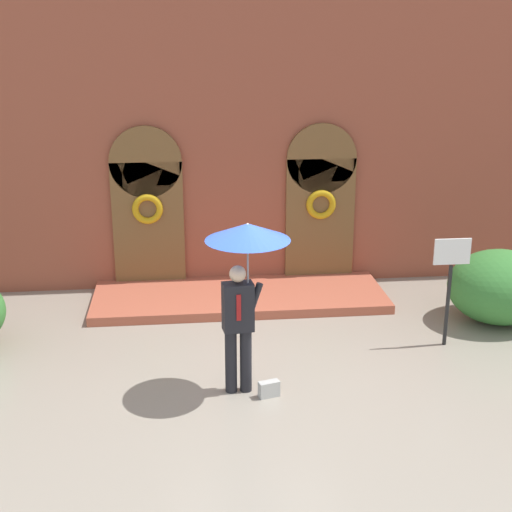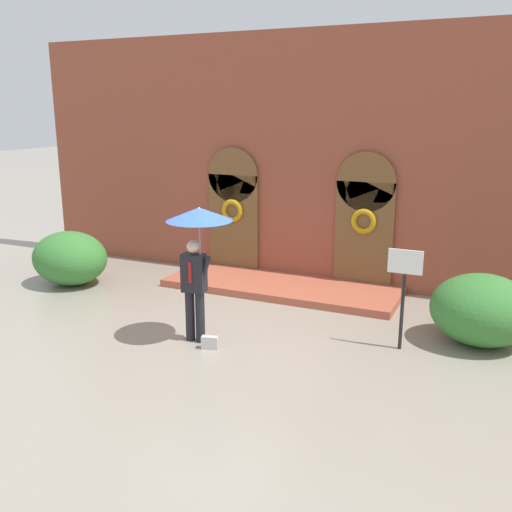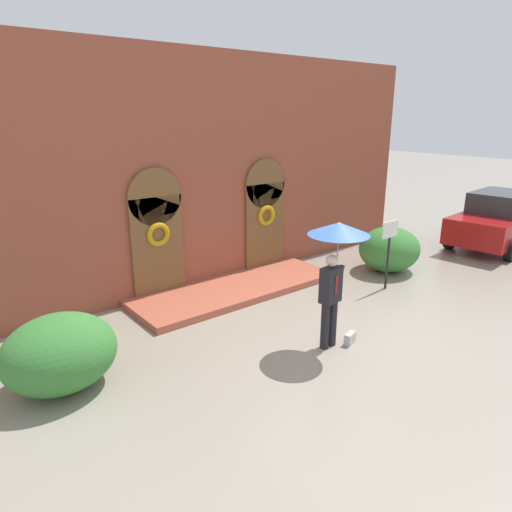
{
  "view_description": "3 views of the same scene",
  "coord_description": "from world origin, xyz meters",
  "px_view_note": "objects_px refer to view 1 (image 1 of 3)",
  "views": [
    {
      "loc": [
        -0.97,
        -8.84,
        4.77
      ],
      "look_at": [
        0.11,
        1.34,
        1.41
      ],
      "focal_mm": 50.0,
      "sensor_mm": 36.0,
      "label": 1
    },
    {
      "loc": [
        4.49,
        -8.22,
        3.93
      ],
      "look_at": [
        0.11,
        1.44,
        1.18
      ],
      "focal_mm": 40.0,
      "sensor_mm": 36.0,
      "label": 2
    },
    {
      "loc": [
        -6.13,
        -5.35,
        4.18
      ],
      "look_at": [
        -0.39,
        1.81,
        1.3
      ],
      "focal_mm": 32.0,
      "sensor_mm": 36.0,
      "label": 3
    }
  ],
  "objects_px": {
    "handbag": "(269,389)",
    "shrub_right": "(500,287)",
    "sign_post": "(450,274)",
    "person_with_umbrella": "(245,257)"
  },
  "relations": [
    {
      "from": "person_with_umbrella",
      "to": "shrub_right",
      "type": "bearing_deg",
      "value": 23.55
    },
    {
      "from": "shrub_right",
      "to": "handbag",
      "type": "bearing_deg",
      "value": -152.73
    },
    {
      "from": "handbag",
      "to": "sign_post",
      "type": "height_order",
      "value": "sign_post"
    },
    {
      "from": "handbag",
      "to": "sign_post",
      "type": "bearing_deg",
      "value": 8.86
    },
    {
      "from": "handbag",
      "to": "shrub_right",
      "type": "distance_m",
      "value": 4.66
    },
    {
      "from": "sign_post",
      "to": "person_with_umbrella",
      "type": "bearing_deg",
      "value": -160.68
    },
    {
      "from": "person_with_umbrella",
      "to": "sign_post",
      "type": "bearing_deg",
      "value": 19.32
    },
    {
      "from": "handbag",
      "to": "shrub_right",
      "type": "height_order",
      "value": "shrub_right"
    },
    {
      "from": "shrub_right",
      "to": "person_with_umbrella",
      "type": "bearing_deg",
      "value": -156.45
    },
    {
      "from": "sign_post",
      "to": "handbag",
      "type": "bearing_deg",
      "value": -155.57
    }
  ]
}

